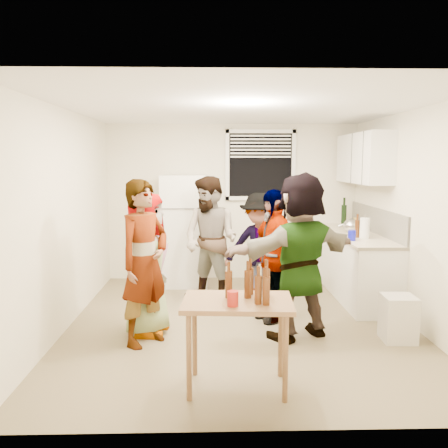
{
  "coord_description": "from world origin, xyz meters",
  "views": [
    {
      "loc": [
        -0.34,
        -5.39,
        1.9
      ],
      "look_at": [
        -0.19,
        0.32,
        1.15
      ],
      "focal_mm": 38.0,
      "sensor_mm": 36.0,
      "label": 1
    }
  ],
  "objects_px": {
    "guest_back_right": "(259,301)",
    "guest_orange": "(298,336)",
    "serving_table": "(237,387)",
    "red_cup": "(233,306)",
    "guest_black": "(272,319)",
    "kettle": "(351,233)",
    "guest_stripe": "(146,343)",
    "guest_grey": "(148,333)",
    "guest_back_left": "(211,302)",
    "beer_bottle_counter": "(357,237)",
    "beer_bottle_table": "(248,298)",
    "wine_bottle": "(343,226)",
    "refrigerator": "(185,230)",
    "trash_bin": "(398,318)",
    "blue_cup": "(352,241)"
  },
  "relations": [
    {
      "from": "guest_back_right",
      "to": "guest_orange",
      "type": "bearing_deg",
      "value": -63.45
    },
    {
      "from": "serving_table",
      "to": "red_cup",
      "type": "distance_m",
      "value": 0.78
    },
    {
      "from": "guest_black",
      "to": "guest_orange",
      "type": "bearing_deg",
      "value": -0.89
    },
    {
      "from": "guest_back_right",
      "to": "kettle",
      "type": "bearing_deg",
      "value": 26.75
    },
    {
      "from": "guest_stripe",
      "to": "guest_black",
      "type": "xyz_separation_m",
      "value": [
        1.43,
        0.71,
        0.0
      ]
    },
    {
      "from": "red_cup",
      "to": "guest_grey",
      "type": "distance_m",
      "value": 1.88
    },
    {
      "from": "red_cup",
      "to": "serving_table",
      "type": "bearing_deg",
      "value": 73.75
    },
    {
      "from": "guest_back_left",
      "to": "guest_orange",
      "type": "distance_m",
      "value": 1.64
    },
    {
      "from": "beer_bottle_counter",
      "to": "guest_back_right",
      "type": "xyz_separation_m",
      "value": [
        -1.29,
        0.12,
        -0.9
      ]
    },
    {
      "from": "beer_bottle_counter",
      "to": "guest_black",
      "type": "xyz_separation_m",
      "value": [
        -1.2,
        -0.64,
        -0.9
      ]
    },
    {
      "from": "beer_bottle_table",
      "to": "wine_bottle",
      "type": "bearing_deg",
      "value": 62.88
    },
    {
      "from": "red_cup",
      "to": "wine_bottle",
      "type": "bearing_deg",
      "value": 62.62
    },
    {
      "from": "refrigerator",
      "to": "kettle",
      "type": "distance_m",
      "value": 2.49
    },
    {
      "from": "wine_bottle",
      "to": "guest_black",
      "type": "bearing_deg",
      "value": -126.68
    },
    {
      "from": "refrigerator",
      "to": "wine_bottle",
      "type": "xyz_separation_m",
      "value": [
        2.5,
        0.08,
        0.05
      ]
    },
    {
      "from": "trash_bin",
      "to": "beer_bottle_table",
      "type": "relative_size",
      "value": 2.1
    },
    {
      "from": "beer_bottle_counter",
      "to": "guest_back_left",
      "type": "height_order",
      "value": "beer_bottle_counter"
    },
    {
      "from": "serving_table",
      "to": "guest_black",
      "type": "xyz_separation_m",
      "value": [
        0.53,
        1.74,
        0.0
      ]
    },
    {
      "from": "guest_back_left",
      "to": "trash_bin",
      "type": "bearing_deg",
      "value": -1.32
    },
    {
      "from": "guest_grey",
      "to": "guest_black",
      "type": "height_order",
      "value": "guest_grey"
    },
    {
      "from": "blue_cup",
      "to": "guest_back_left",
      "type": "bearing_deg",
      "value": 168.8
    },
    {
      "from": "guest_grey",
      "to": "wine_bottle",
      "type": "bearing_deg",
      "value": -42.73
    },
    {
      "from": "red_cup",
      "to": "guest_black",
      "type": "distance_m",
      "value": 2.13
    },
    {
      "from": "wine_bottle",
      "to": "guest_grey",
      "type": "distance_m",
      "value": 3.7
    },
    {
      "from": "trash_bin",
      "to": "guest_stripe",
      "type": "height_order",
      "value": "trash_bin"
    },
    {
      "from": "kettle",
      "to": "trash_bin",
      "type": "relative_size",
      "value": 0.53
    },
    {
      "from": "kettle",
      "to": "guest_black",
      "type": "height_order",
      "value": "kettle"
    },
    {
      "from": "beer_bottle_table",
      "to": "guest_grey",
      "type": "bearing_deg",
      "value": 128.98
    },
    {
      "from": "guest_black",
      "to": "guest_back_left",
      "type": "bearing_deg",
      "value": -156.76
    },
    {
      "from": "guest_black",
      "to": "guest_orange",
      "type": "distance_m",
      "value": 0.61
    },
    {
      "from": "serving_table",
      "to": "guest_back_right",
      "type": "xyz_separation_m",
      "value": [
        0.44,
        2.49,
        0.0
      ]
    },
    {
      "from": "guest_back_left",
      "to": "beer_bottle_counter",
      "type": "bearing_deg",
      "value": 31.8
    },
    {
      "from": "guest_grey",
      "to": "guest_back_right",
      "type": "xyz_separation_m",
      "value": [
        1.37,
        1.18,
        0.0
      ]
    },
    {
      "from": "refrigerator",
      "to": "wine_bottle",
      "type": "bearing_deg",
      "value": 1.94
    },
    {
      "from": "blue_cup",
      "to": "serving_table",
      "type": "distance_m",
      "value": 2.81
    },
    {
      "from": "wine_bottle",
      "to": "red_cup",
      "type": "height_order",
      "value": "wine_bottle"
    },
    {
      "from": "blue_cup",
      "to": "guest_grey",
      "type": "distance_m",
      "value": 2.79
    },
    {
      "from": "wine_bottle",
      "to": "guest_black",
      "type": "xyz_separation_m",
      "value": [
        -1.35,
        -1.81,
        -0.9
      ]
    },
    {
      "from": "wine_bottle",
      "to": "red_cup",
      "type": "bearing_deg",
      "value": -117.38
    },
    {
      "from": "guest_back_left",
      "to": "guest_back_right",
      "type": "relative_size",
      "value": 1.15
    },
    {
      "from": "refrigerator",
      "to": "red_cup",
      "type": "relative_size",
      "value": 14.03
    },
    {
      "from": "beer_bottle_counter",
      "to": "red_cup",
      "type": "relative_size",
      "value": 1.94
    },
    {
      "from": "beer_bottle_counter",
      "to": "blue_cup",
      "type": "xyz_separation_m",
      "value": [
        -0.14,
        -0.24,
        0.0
      ]
    },
    {
      "from": "beer_bottle_counter",
      "to": "trash_bin",
      "type": "relative_size",
      "value": 0.48
    },
    {
      "from": "refrigerator",
      "to": "trash_bin",
      "type": "bearing_deg",
      "value": -45.61
    },
    {
      "from": "serving_table",
      "to": "guest_black",
      "type": "bearing_deg",
      "value": 73.19
    },
    {
      "from": "serving_table",
      "to": "guest_back_right",
      "type": "relative_size",
      "value": 0.61
    },
    {
      "from": "blue_cup",
      "to": "guest_stripe",
      "type": "distance_m",
      "value": 2.87
    },
    {
      "from": "serving_table",
      "to": "guest_grey",
      "type": "distance_m",
      "value": 1.61
    },
    {
      "from": "guest_back_right",
      "to": "guest_grey",
      "type": "bearing_deg",
      "value": -125.36
    }
  ]
}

